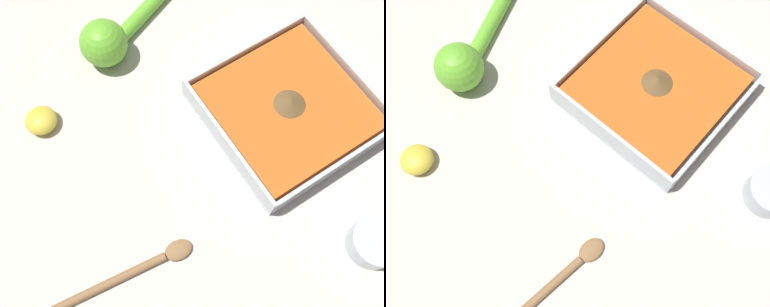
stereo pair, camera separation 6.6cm
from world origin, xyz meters
The scene contains 6 objects.
ground_plane centered at (0.00, 0.00, 0.00)m, with size 4.00×4.00×0.00m, color beige.
square_dish centered at (0.00, 0.05, 0.02)m, with size 0.23×0.23×0.05m.
spice_bowl centered at (0.23, 0.02, 0.02)m, with size 0.07×0.07×0.04m.
lemon_squeezer centered at (-0.25, -0.12, 0.03)m, with size 0.11×0.21×0.08m.
lemon_half centered at (-0.19, -0.28, 0.01)m, with size 0.05×0.05×0.03m.
wooden_spoon centered at (0.08, -0.28, 0.01)m, with size 0.04×0.20×0.01m.
Camera 2 is at (0.14, -0.30, 0.64)m, focal length 42.00 mm.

